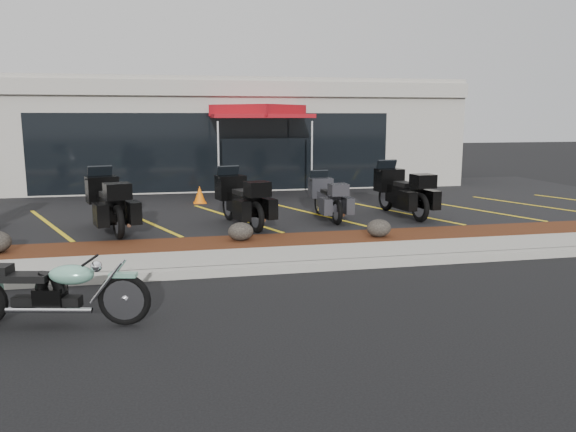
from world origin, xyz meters
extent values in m
plane|color=black|center=(0.00, 0.00, 0.00)|extent=(90.00, 90.00, 0.00)
cube|color=gray|center=(0.00, 0.90, 0.07)|extent=(24.00, 0.25, 0.15)
cube|color=gray|center=(0.00, 1.60, 0.07)|extent=(24.00, 1.20, 0.15)
cube|color=#33170B|center=(0.00, 2.80, 0.08)|extent=(24.00, 1.20, 0.16)
cube|color=black|center=(0.00, 8.20, 0.07)|extent=(26.00, 9.60, 0.15)
cube|color=#A29D92|center=(0.00, 14.50, 2.00)|extent=(18.00, 8.00, 4.00)
cube|color=black|center=(0.00, 10.52, 1.50)|extent=(12.00, 0.06, 2.60)
cube|color=#A29D92|center=(0.00, 10.49, 3.60)|extent=(18.00, 0.30, 0.50)
ellipsoid|color=black|center=(-0.15, 2.87, 0.35)|extent=(0.53, 0.44, 0.38)
ellipsoid|color=black|center=(2.77, 2.63, 0.35)|extent=(0.53, 0.44, 0.37)
cone|color=orange|center=(-0.71, 8.24, 0.40)|extent=(0.41, 0.41, 0.51)
cylinder|color=silver|center=(-0.41, 9.10, 1.35)|extent=(0.06, 0.06, 2.40)
cylinder|color=silver|center=(2.42, 8.37, 1.35)|extent=(0.06, 0.06, 2.40)
cylinder|color=silver|center=(0.32, 11.93, 1.35)|extent=(0.06, 0.06, 2.40)
cylinder|color=silver|center=(3.15, 11.20, 1.35)|extent=(0.06, 0.06, 2.40)
cube|color=maroon|center=(1.37, 10.15, 2.70)|extent=(3.81, 3.81, 0.13)
cube|color=maroon|center=(1.37, 10.15, 2.88)|extent=(3.14, 3.14, 0.36)
camera|label=1|loc=(-1.52, -8.43, 2.69)|focal=35.00mm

